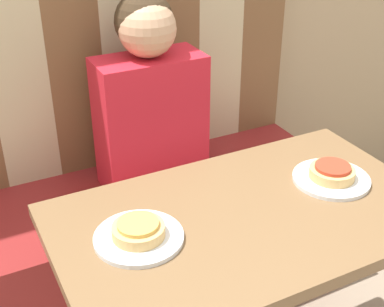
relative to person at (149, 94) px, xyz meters
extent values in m
cube|color=maroon|center=(0.00, 0.00, -0.59)|extent=(1.35, 0.56, 0.50)
cube|color=tan|center=(-0.39, 0.23, 0.05)|extent=(0.19, 0.09, 0.77)
cube|color=brown|center=(-0.19, 0.23, 0.05)|extent=(0.19, 0.09, 0.77)
cube|color=tan|center=(0.00, 0.23, 0.05)|extent=(0.19, 0.09, 0.77)
cube|color=brown|center=(0.19, 0.23, 0.05)|extent=(0.19, 0.09, 0.77)
cube|color=tan|center=(0.39, 0.23, 0.05)|extent=(0.19, 0.09, 0.77)
cube|color=brown|center=(0.58, 0.23, 0.05)|extent=(0.19, 0.09, 0.77)
cube|color=brown|center=(0.00, -0.63, -0.11)|extent=(0.99, 0.58, 0.03)
cube|color=red|center=(0.00, 0.00, -0.10)|extent=(0.37, 0.18, 0.47)
sphere|color=tan|center=(0.00, 0.00, 0.23)|extent=(0.19, 0.19, 0.19)
sphere|color=#382819|center=(0.00, 0.02, 0.24)|extent=(0.19, 0.19, 0.19)
cylinder|color=white|center=(-0.29, -0.61, -0.09)|extent=(0.22, 0.22, 0.01)
cylinder|color=white|center=(0.29, -0.61, -0.09)|extent=(0.22, 0.22, 0.01)
cylinder|color=tan|center=(-0.29, -0.61, -0.07)|extent=(0.13, 0.13, 0.03)
cylinder|color=gold|center=(-0.29, -0.61, -0.05)|extent=(0.10, 0.10, 0.01)
cylinder|color=tan|center=(0.29, -0.61, -0.07)|extent=(0.13, 0.13, 0.03)
cylinder|color=#B73823|center=(0.29, -0.61, -0.05)|extent=(0.10, 0.10, 0.01)
camera|label=1|loc=(-0.64, -1.56, 0.70)|focal=50.00mm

